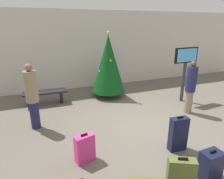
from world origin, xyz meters
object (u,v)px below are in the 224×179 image
at_px(suitcase_4, 181,177).
at_px(traveller_1, 191,86).
at_px(suitcase_1, 85,148).
at_px(flight_info_kiosk, 185,64).
at_px(waiting_bench, 45,95).
at_px(suitcase_0, 210,165).
at_px(holiday_tree, 108,64).
at_px(traveller_0, 32,95).
at_px(suitcase_5, 178,134).

bearing_deg(suitcase_4, traveller_1, 46.59).
bearing_deg(traveller_1, suitcase_1, -162.75).
height_order(flight_info_kiosk, traveller_1, flight_info_kiosk).
height_order(waiting_bench, suitcase_0, suitcase_0).
height_order(holiday_tree, traveller_0, holiday_tree).
bearing_deg(suitcase_0, suitcase_4, -174.14).
distance_m(traveller_1, suitcase_5, 2.27).
relative_size(suitcase_4, suitcase_5, 0.85).
bearing_deg(suitcase_0, waiting_bench, 118.30).
relative_size(suitcase_1, suitcase_4, 0.90).
bearing_deg(holiday_tree, waiting_bench, 178.51).
distance_m(holiday_tree, traveller_1, 3.03).
distance_m(traveller_0, traveller_1, 4.67).
xyz_separation_m(suitcase_1, suitcase_5, (2.05, -0.37, 0.10)).
xyz_separation_m(traveller_0, traveller_1, (4.61, -0.72, -0.06)).
xyz_separation_m(traveller_1, suitcase_5, (-1.63, -1.51, -0.50)).
bearing_deg(suitcase_1, suitcase_0, -32.86).
bearing_deg(suitcase_5, waiting_bench, 123.99).
distance_m(suitcase_1, suitcase_5, 2.09).
relative_size(traveller_1, suitcase_5, 2.02).
bearing_deg(suitcase_1, traveller_1, 17.25).
bearing_deg(holiday_tree, suitcase_1, -117.33).
distance_m(waiting_bench, traveller_1, 4.92).
bearing_deg(suitcase_4, holiday_tree, 83.99).
height_order(waiting_bench, suitcase_4, suitcase_4).
height_order(suitcase_1, suitcase_4, suitcase_4).
relative_size(traveller_1, suitcase_4, 2.38).
distance_m(flight_info_kiosk, suitcase_0, 4.15).
relative_size(flight_info_kiosk, suitcase_4, 2.78).
height_order(flight_info_kiosk, suitcase_4, flight_info_kiosk).
height_order(suitcase_0, suitcase_1, suitcase_1).
distance_m(traveller_0, suitcase_5, 3.77).
relative_size(suitcase_1, suitcase_5, 0.77).
xyz_separation_m(holiday_tree, traveller_0, (-2.73, -1.62, -0.35)).
distance_m(waiting_bench, suitcase_5, 4.72).
bearing_deg(suitcase_0, holiday_tree, 92.73).
bearing_deg(waiting_bench, suitcase_4, -69.21).
height_order(waiting_bench, suitcase_5, suitcase_5).
distance_m(suitcase_4, suitcase_5, 1.28).
distance_m(holiday_tree, suitcase_0, 4.90).
distance_m(holiday_tree, suitcase_5, 3.96).
relative_size(holiday_tree, suitcase_5, 3.00).
height_order(holiday_tree, waiting_bench, holiday_tree).
distance_m(holiday_tree, traveller_0, 3.20).
xyz_separation_m(traveller_0, suitcase_5, (2.99, -2.22, -0.56)).
height_order(traveller_1, suitcase_4, traveller_1).
xyz_separation_m(holiday_tree, traveller_1, (1.88, -2.34, -0.41)).
bearing_deg(traveller_1, suitcase_5, -137.14).
height_order(traveller_0, suitcase_5, traveller_0).
bearing_deg(suitcase_4, flight_info_kiosk, 49.89).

